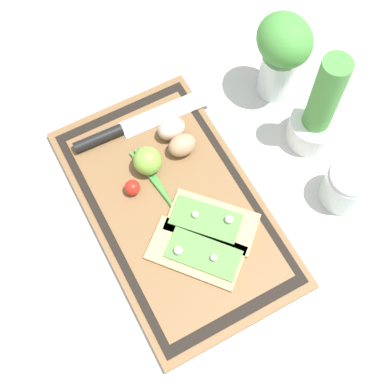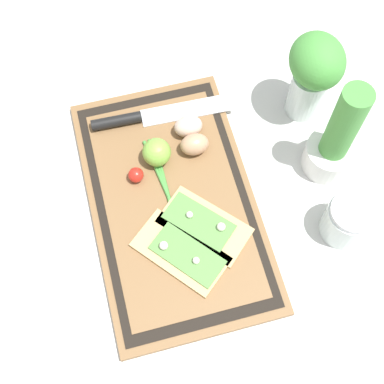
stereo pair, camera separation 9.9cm
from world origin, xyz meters
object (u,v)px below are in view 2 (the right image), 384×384
object	(u,v)px
herb_glass	(313,72)
egg_brown	(194,144)
pizza_slice_near	(182,253)
egg_pink	(188,126)
lime	(157,152)
knife	(139,118)
pizza_slice_far	(203,225)
herb_pot	(336,142)
sauce_jar	(347,221)
cherry_tomato_red	(136,175)

from	to	relation	value
herb_glass	egg_brown	bearing A→B (deg)	-78.81
pizza_slice_near	egg_pink	size ratio (longest dim) A/B	3.29
pizza_slice_near	lime	bearing A→B (deg)	179.49
knife	lime	size ratio (longest dim) A/B	5.26
pizza_slice_far	herb_pot	xyz separation A→B (m)	(-0.07, 0.27, 0.06)
egg_pink	sauce_jar	xyz separation A→B (m)	(0.26, 0.23, 0.00)
lime	sauce_jar	size ratio (longest dim) A/B	0.62
herb_glass	pizza_slice_far	bearing A→B (deg)	-52.36
egg_brown	sauce_jar	xyz separation A→B (m)	(0.22, 0.22, 0.00)
pizza_slice_near	herb_glass	bearing A→B (deg)	127.84
egg_brown	cherry_tomato_red	distance (m)	0.13
herb_glass	pizza_slice_near	bearing A→B (deg)	-52.16
lime	herb_pot	distance (m)	0.33
egg_brown	lime	world-z (taller)	lime
egg_pink	sauce_jar	world-z (taller)	sauce_jar
pizza_slice_near	cherry_tomato_red	xyz separation A→B (m)	(-0.17, -0.05, 0.01)
pizza_slice_far	herb_glass	bearing A→B (deg)	127.64
pizza_slice_far	knife	size ratio (longest dim) A/B	0.62
egg_pink	cherry_tomato_red	distance (m)	0.14
cherry_tomato_red	sauce_jar	world-z (taller)	sauce_jar
pizza_slice_near	egg_brown	bearing A→B (deg)	159.09
pizza_slice_far	herb_glass	distance (m)	0.35
pizza_slice_far	knife	distance (m)	0.26
pizza_slice_far	lime	size ratio (longest dim) A/B	3.24
egg_pink	herb_pot	xyz separation A→B (m)	(0.13, 0.25, 0.04)
pizza_slice_far	egg_brown	size ratio (longest dim) A/B	3.18
knife	herb_glass	bearing A→B (deg)	81.94
knife	cherry_tomato_red	size ratio (longest dim) A/B	9.83
cherry_tomato_red	herb_pot	distance (m)	0.37
lime	pizza_slice_far	bearing A→B (deg)	17.66
egg_brown	sauce_jar	size ratio (longest dim) A/B	0.63
egg_pink	herb_pot	bearing A→B (deg)	62.36
lime	cherry_tomato_red	xyz separation A→B (m)	(0.03, -0.05, -0.01)
knife	sauce_jar	size ratio (longest dim) A/B	3.28
cherry_tomato_red	pizza_slice_far	bearing A→B (deg)	37.87
egg_pink	lime	xyz separation A→B (m)	(0.04, -0.07, 0.01)
knife	sauce_jar	xyz separation A→B (m)	(0.32, 0.31, 0.01)
egg_pink	sauce_jar	bearing A→B (deg)	40.41
egg_brown	cherry_tomato_red	xyz separation A→B (m)	(0.03, -0.12, -0.01)
pizza_slice_near	knife	size ratio (longest dim) A/B	0.64
pizza_slice_near	cherry_tomato_red	world-z (taller)	cherry_tomato_red
egg_brown	pizza_slice_near	bearing A→B (deg)	-20.91
knife	pizza_slice_far	bearing A→B (deg)	14.19
egg_brown	lime	bearing A→B (deg)	-88.50
sauce_jar	egg_brown	bearing A→B (deg)	-134.79
herb_pot	cherry_tomato_red	bearing A→B (deg)	-98.35
herb_pot	sauce_jar	distance (m)	0.14
egg_brown	egg_pink	xyz separation A→B (m)	(-0.04, -0.00, 0.00)
lime	herb_glass	size ratio (longest dim) A/B	0.28
knife	egg_brown	bearing A→B (deg)	43.10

